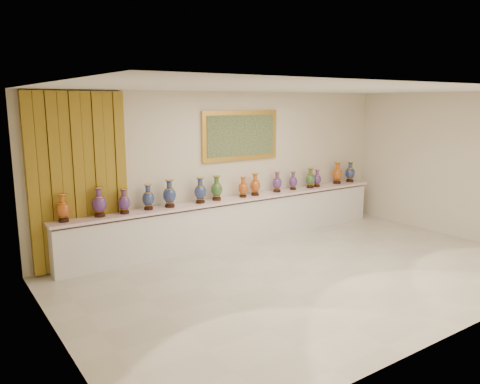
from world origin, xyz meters
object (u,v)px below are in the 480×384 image
object	(u,v)px
vase_0	(63,209)
counter	(236,220)
vase_1	(99,203)
vase_2	(124,202)

from	to	relation	value
vase_0	counter	bearing A→B (deg)	0.40
vase_1	vase_2	world-z (taller)	vase_1
vase_1	vase_2	distance (m)	0.42
counter	vase_0	size ratio (longest dim) A/B	15.73
counter	vase_2	bearing A→B (deg)	-179.07
vase_2	vase_1	bearing A→B (deg)	176.09
vase_1	vase_2	xyz separation A→B (m)	(0.42, -0.03, -0.03)
vase_0	vase_2	xyz separation A→B (m)	(1.02, -0.01, -0.01)
vase_0	vase_2	size ratio (longest dim) A/B	1.05
counter	vase_1	size ratio (longest dim) A/B	14.34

